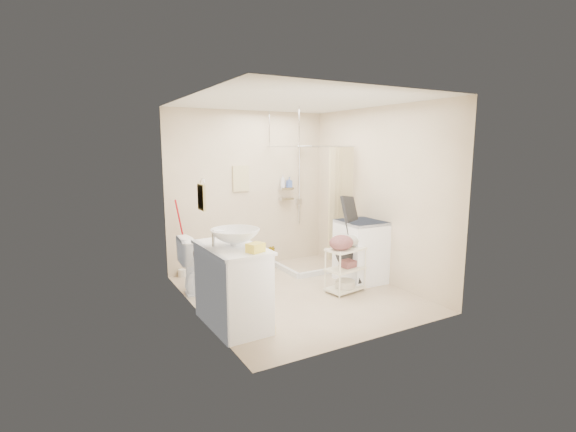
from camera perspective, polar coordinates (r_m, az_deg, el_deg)
name	(u,v)px	position (r m, az deg, el deg)	size (l,w,h in m)	color
floor	(297,293)	(5.91, 1.23, -10.51)	(3.20, 3.20, 0.00)	#C8B596
ceiling	(298,101)	(5.58, 1.32, 15.45)	(2.80, 3.20, 0.04)	silver
wall_back	(249,190)	(7.02, -5.37, 3.55)	(2.80, 0.04, 2.60)	beige
wall_front	(377,219)	(4.31, 12.11, -0.35)	(2.80, 0.04, 2.60)	beige
wall_left	(195,208)	(5.04, -12.58, 1.04)	(0.04, 3.20, 2.60)	beige
wall_right	(377,195)	(6.42, 12.13, 2.83)	(0.04, 3.20, 2.60)	beige
vanity	(232,286)	(4.83, -7.63, -9.42)	(0.59, 1.05, 0.93)	white
sink	(235,237)	(4.69, -7.22, -2.90)	(0.55, 0.55, 0.19)	white
counter_basket	(255,248)	(4.39, -4.47, -4.33)	(0.17, 0.13, 0.10)	yellow
floor_basket	(264,327)	(4.70, -3.36, -14.95)	(0.29, 0.23, 0.16)	gold
toilet	(208,263)	(5.97, -10.84, -6.39)	(0.45, 0.79, 0.81)	white
mop	(180,239)	(6.67, -14.49, -3.00)	(0.12, 0.12, 1.23)	#A2020E
potted_plant_a	(254,258)	(7.09, -4.63, -5.76)	(0.17, 0.11, 0.32)	brown
potted_plant_b	(269,256)	(7.14, -2.57, -5.45)	(0.20, 0.16, 0.36)	brown
hanging_towel	(241,179)	(6.92, -6.47, 5.12)	(0.28, 0.03, 0.42)	beige
towel_ring	(202,196)	(4.84, -11.74, 2.75)	(0.04, 0.22, 0.34)	#D9C983
tp_holder	(199,254)	(5.21, -12.09, -5.17)	(0.08, 0.12, 0.14)	white
shower	(309,205)	(6.96, 2.93, 1.46)	(1.10, 1.10, 2.10)	silver
shampoo_bottle_a	(283,181)	(7.19, -0.71, 4.78)	(0.09, 0.09, 0.22)	silver
shampoo_bottle_b	(289,182)	(7.25, 0.17, 4.65)	(0.08, 0.08, 0.18)	#425DA8
washing_machine	(362,251)	(6.41, 10.05, -4.73)	(0.63, 0.65, 0.93)	white
laundry_rack	(346,266)	(5.92, 7.87, -6.73)	(0.54, 0.32, 0.75)	white
ironing_board	(356,239)	(6.25, 9.22, -3.09)	(0.38, 0.11, 1.34)	black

